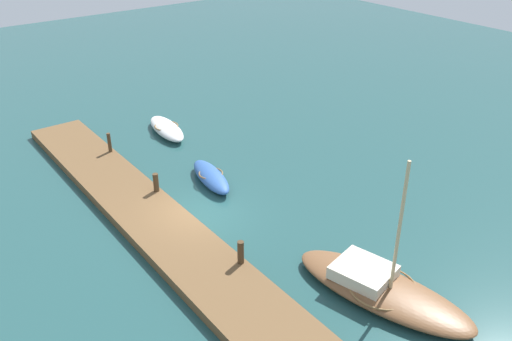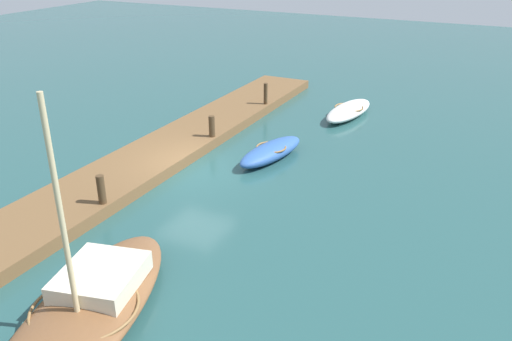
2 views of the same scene
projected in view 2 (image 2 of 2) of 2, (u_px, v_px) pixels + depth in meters
ground_plane at (194, 171)px, 19.72m from camera, size 84.00×84.00×0.00m
dock_platform at (153, 157)px, 20.39m from camera, size 25.80×2.81×0.42m
rowboat_blue at (271, 151)px, 20.60m from camera, size 3.81×1.80×0.65m
sailboat_brown at (88, 307)px, 11.90m from camera, size 7.07×3.86×5.50m
rowboat_white at (349, 110)px, 25.46m from camera, size 4.15×1.83×0.61m
mooring_post_west at (266, 94)px, 25.89m from camera, size 0.19×0.19×1.04m
mooring_post_mid_west at (212, 126)px, 21.70m from camera, size 0.25×0.25×0.88m
mooring_post_mid_east at (101, 190)px, 16.25m from camera, size 0.25×0.25×0.94m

